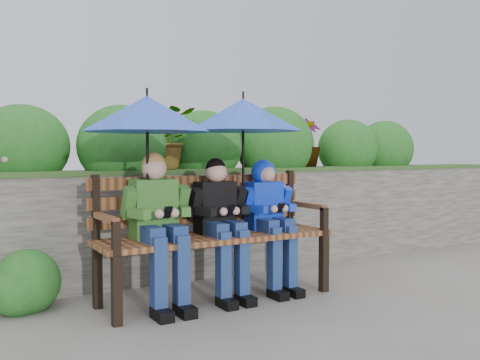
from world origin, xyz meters
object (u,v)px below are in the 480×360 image
park_bench (212,227)px  boy_left (159,220)px  umbrella_left (147,114)px  umbrella_right (243,115)px  boy_right (269,211)px  boy_middle (221,218)px

park_bench → boy_left: 0.52m
umbrella_left → umbrella_right: (0.85, 0.02, 0.02)m
umbrella_left → umbrella_right: size_ratio=0.99×
boy_right → umbrella_right: 0.85m
boy_middle → umbrella_right: size_ratio=1.15×
boy_right → umbrella_left: umbrella_left is taller
umbrella_right → boy_middle: bearing=-165.4°
boy_middle → boy_right: size_ratio=1.01×
umbrella_left → boy_right: bearing=-1.4°
boy_left → boy_middle: (0.54, 0.00, -0.02)m
boy_right → umbrella_left: bearing=178.6°
umbrella_left → boy_middle: bearing=-3.9°
boy_left → umbrella_left: bearing=145.5°
boy_right → park_bench: bearing=171.6°
boy_middle → umbrella_right: bearing=14.6°
umbrella_right → park_bench: bearing=174.8°
boy_right → umbrella_left: (-1.08, 0.03, 0.79)m
boy_middle → umbrella_left: size_ratio=1.17×
park_bench → boy_right: 0.53m
park_bench → boy_middle: (0.04, -0.09, 0.08)m
park_bench → umbrella_right: 0.96m
boy_right → boy_middle: bearing=-178.3°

